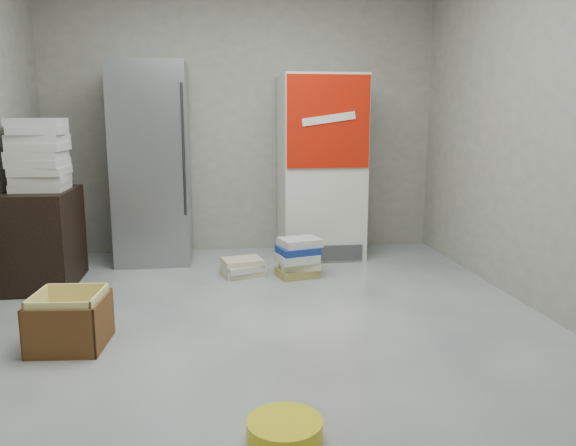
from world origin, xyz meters
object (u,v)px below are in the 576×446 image
Objects in this scene: coke_cooler at (321,167)px; phonebook_stack_main at (298,258)px; cardboard_box at (70,324)px; wood_shelf at (44,238)px; steel_fridge at (152,164)px.

coke_cooler is 1.12m from phonebook_stack_main.
cardboard_box is at bearing -132.80° from coke_cooler.
cardboard_box is at bearing -69.51° from wood_shelf.
coke_cooler reaches higher than wood_shelf.
coke_cooler reaches higher than cardboard_box.
steel_fridge reaches higher than phonebook_stack_main.
wood_shelf is (-0.83, -0.73, -0.55)m from steel_fridge.
coke_cooler is at bearing 51.97° from cardboard_box.
cardboard_box is (0.52, -1.39, -0.26)m from wood_shelf.
phonebook_stack_main is (-0.34, -0.77, -0.73)m from coke_cooler.
steel_fridge reaches higher than cardboard_box.
steel_fridge is 1.71m from phonebook_stack_main.
steel_fridge is 1.06× the size of coke_cooler.
phonebook_stack_main is 0.91× the size of cardboard_box.
steel_fridge is at bearing 86.46° from cardboard_box.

